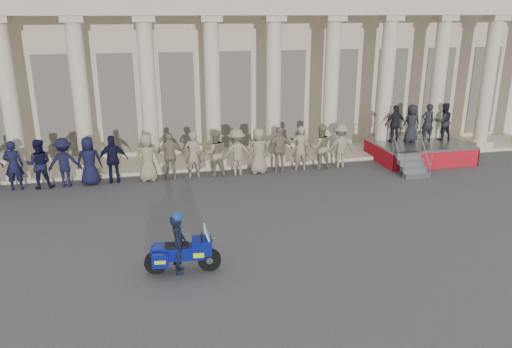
% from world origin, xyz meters
% --- Properties ---
extents(ground, '(90.00, 90.00, 0.00)m').
position_xyz_m(ground, '(0.00, 0.00, 0.00)').
color(ground, '#38383B').
rests_on(ground, ground).
extents(building, '(40.00, 12.50, 9.00)m').
position_xyz_m(building, '(-0.00, 14.74, 4.52)').
color(building, '#BAA98B').
rests_on(building, ground).
extents(officer_rank, '(22.21, 0.72, 1.91)m').
position_xyz_m(officer_rank, '(-4.07, 6.84, 0.95)').
color(officer_rank, black).
rests_on(officer_rank, ground).
extents(reviewing_stand, '(4.09, 3.96, 2.51)m').
position_xyz_m(reviewing_stand, '(10.49, 7.09, 1.27)').
color(reviewing_stand, gray).
rests_on(reviewing_stand, ground).
extents(motorcycle, '(1.97, 0.85, 1.26)m').
position_xyz_m(motorcycle, '(-0.80, -0.88, 0.55)').
color(motorcycle, black).
rests_on(motorcycle, ground).
extents(rider, '(0.44, 0.62, 1.68)m').
position_xyz_m(rider, '(-0.91, -0.87, 0.84)').
color(rider, black).
rests_on(rider, ground).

